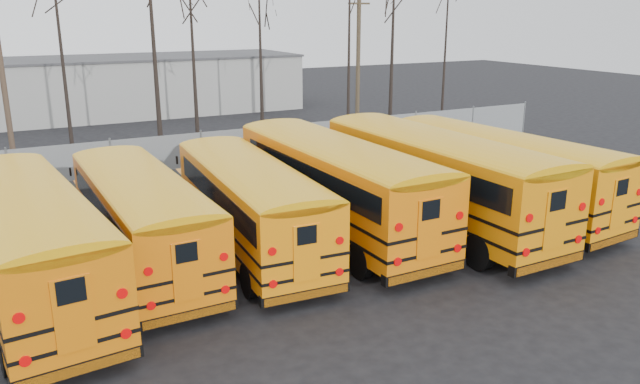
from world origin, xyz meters
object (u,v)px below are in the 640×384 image
bus_d (333,178)px  bus_b (139,211)px  bus_c (248,197)px  utility_pole_left (2,75)px  utility_pole_right (358,63)px  bus_f (496,165)px  bus_a (28,233)px  bus_e (432,171)px

bus_d → bus_b: bearing=178.4°
bus_c → bus_d: size_ratio=0.90×
utility_pole_left → utility_pole_right: (19.54, -0.14, -0.15)m
bus_c → utility_pole_left: bearing=114.4°
bus_b → utility_pole_right: size_ratio=1.26×
bus_c → bus_d: (3.11, 0.17, 0.20)m
bus_b → bus_d: bearing=-1.9°
bus_b → bus_f: bearing=-5.6°
bus_d → utility_pole_right: bearing=55.6°
bus_a → bus_d: (9.40, 0.88, 0.10)m
utility_pole_right → utility_pole_left: bearing=178.8°
bus_c → utility_pole_left: 17.22m
utility_pole_left → bus_a: bearing=-77.0°
bus_e → bus_f: (2.98, 0.07, -0.15)m
bus_e → utility_pole_right: bearing=66.0°
bus_a → bus_b: (3.00, 0.96, -0.12)m
bus_b → utility_pole_left: bearing=99.0°
bus_c → utility_pole_left: size_ratio=1.24×
bus_a → bus_d: bearing=-0.3°
bus_a → bus_f: bus_f is taller
bus_e → utility_pole_right: size_ratio=1.47×
bus_a → utility_pole_right: size_ratio=1.36×
bus_e → bus_f: size_ratio=1.07×
bus_d → utility_pole_left: 18.38m
bus_b → bus_a: bearing=-163.4°
bus_e → bus_a: bearing=178.4°
bus_d → bus_f: 6.44m
bus_d → utility_pole_left: (-9.21, 15.71, 2.48)m
bus_e → bus_d: bearing=162.8°
bus_b → bus_e: size_ratio=0.86×
utility_pole_left → utility_pole_right: 19.54m
bus_d → bus_c: bearing=-177.6°
bus_e → utility_pole_left: size_ratio=1.42×
bus_c → utility_pole_left: utility_pole_left is taller
bus_a → bus_e: bearing=-6.1°
bus_b → bus_d: 6.40m
bus_a → utility_pole_right: utility_pole_right is taller
bus_f → utility_pole_right: (3.95, 16.47, 2.42)m
bus_b → bus_e: bearing=-7.4°
bus_e → bus_b: bearing=172.6°
bus_a → bus_b: bearing=12.1°
utility_pole_left → bus_e: bearing=-39.3°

